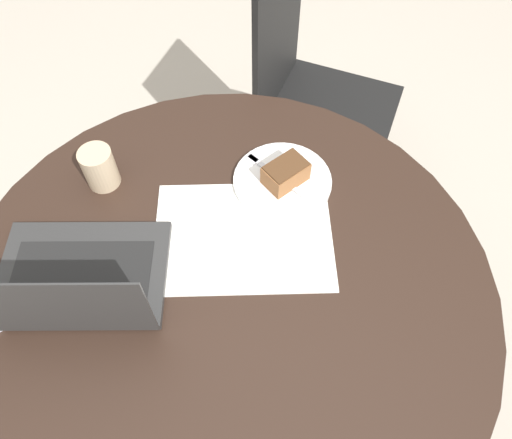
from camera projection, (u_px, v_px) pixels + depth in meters
name	position (u px, v px, depth m)	size (l,w,h in m)	color
ground_plane	(236.00, 386.00, 1.65)	(12.00, 12.00, 0.00)	#B7AD9E
dining_table	(227.00, 310.00, 1.12)	(1.10, 1.10, 0.77)	black
chair	(310.00, 96.00, 1.69)	(0.45, 0.45, 1.00)	black
paper_document	(243.00, 236.00, 1.07)	(0.46, 0.42, 0.00)	white
plate	(284.00, 182.00, 1.14)	(0.23, 0.23, 0.01)	white
cake_slice	(286.00, 173.00, 1.11)	(0.10, 0.11, 0.05)	brown
fork	(270.00, 171.00, 1.15)	(0.17, 0.07, 0.00)	silver
coffee_glass	(99.00, 168.00, 1.11)	(0.07, 0.07, 0.10)	#C6AD89
laptop	(76.00, 280.00, 0.97)	(0.41, 0.37, 0.21)	#2D2D2D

